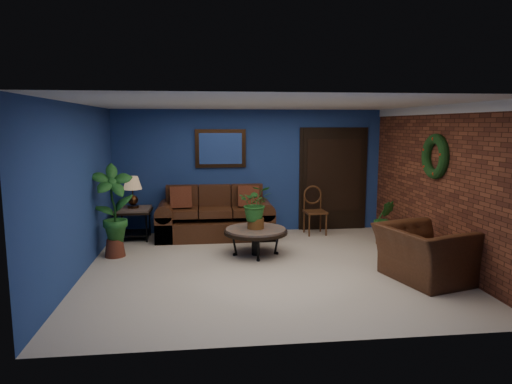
{
  "coord_description": "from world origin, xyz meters",
  "views": [
    {
      "loc": [
        -0.95,
        -6.77,
        2.2
      ],
      "look_at": [
        -0.1,
        0.55,
        1.11
      ],
      "focal_mm": 32.0,
      "sensor_mm": 36.0,
      "label": 1
    }
  ],
  "objects": [
    {
      "name": "armchair",
      "position": [
        2.15,
        -0.82,
        0.39
      ],
      "size": [
        1.32,
        1.42,
        0.77
      ],
      "primitive_type": "imported",
      "rotation": [
        0.0,
        0.0,
        1.84
      ],
      "color": "#452313",
      "rests_on": "ground"
    },
    {
      "name": "crown_molding",
      "position": [
        2.72,
        0.0,
        2.43
      ],
      "size": [
        0.03,
        5.0,
        0.14
      ],
      "primitive_type": "cube",
      "color": "white",
      "rests_on": "wall_right_brick"
    },
    {
      "name": "side_chair",
      "position": [
        1.27,
        2.12,
        0.55
      ],
      "size": [
        0.44,
        0.44,
        0.97
      ],
      "rotation": [
        0.0,
        0.0,
        0.08
      ],
      "color": "#543118",
      "rests_on": "ground"
    },
    {
      "name": "wall_right_brick",
      "position": [
        2.75,
        0.0,
        1.25
      ],
      "size": [
        0.04,
        5.0,
        2.5
      ],
      "primitive_type": "cube",
      "color": "brown",
      "rests_on": "ground"
    },
    {
      "name": "coffee_table",
      "position": [
        -0.09,
        0.71,
        0.4
      ],
      "size": [
        1.07,
        1.07,
        0.46
      ],
      "rotation": [
        0.0,
        0.0,
        -0.1
      ],
      "color": "#4F4A45",
      "rests_on": "ground"
    },
    {
      "name": "floor_plant",
      "position": [
        2.35,
        1.15,
        0.43
      ],
      "size": [
        0.4,
        0.34,
        0.82
      ],
      "color": "brown",
      "rests_on": "ground"
    },
    {
      "name": "coffee_plant",
      "position": [
        -0.09,
        0.71,
        0.87
      ],
      "size": [
        0.59,
        0.52,
        0.74
      ],
      "color": "brown",
      "rests_on": "coffee_table"
    },
    {
      "name": "wall_left",
      "position": [
        -2.75,
        0.0,
        1.25
      ],
      "size": [
        0.04,
        5.0,
        2.5
      ],
      "primitive_type": "cube",
      "color": "navy",
      "rests_on": "ground"
    },
    {
      "name": "closet_door",
      "position": [
        1.75,
        2.47,
        1.05
      ],
      "size": [
        1.44,
        0.06,
        2.18
      ],
      "primitive_type": "cube",
      "color": "black",
      "rests_on": "wall_back"
    },
    {
      "name": "table_lamp",
      "position": [
        -2.3,
        2.05,
        1.0
      ],
      "size": [
        0.35,
        0.35,
        0.59
      ],
      "color": "#3B2210",
      "rests_on": "end_table"
    },
    {
      "name": "wall_mirror",
      "position": [
        -0.6,
        2.46,
        1.72
      ],
      "size": [
        1.02,
        0.06,
        0.77
      ],
      "primitive_type": "cube",
      "color": "#3B2210",
      "rests_on": "wall_back"
    },
    {
      "name": "floor",
      "position": [
        0.0,
        0.0,
        0.0
      ],
      "size": [
        5.5,
        5.5,
        0.0
      ],
      "primitive_type": "plane",
      "color": "beige",
      "rests_on": "ground"
    },
    {
      "name": "ceiling",
      "position": [
        0.0,
        0.0,
        2.5
      ],
      "size": [
        5.5,
        5.0,
        0.02
      ],
      "primitive_type": "cube",
      "color": "silver",
      "rests_on": "wall_back"
    },
    {
      "name": "tall_plant",
      "position": [
        -2.45,
        0.89,
        0.85
      ],
      "size": [
        0.79,
        0.64,
        1.56
      ],
      "color": "#612B1B",
      "rests_on": "ground"
    },
    {
      "name": "end_table",
      "position": [
        -2.3,
        2.05,
        0.47
      ],
      "size": [
        0.67,
        0.67,
        0.62
      ],
      "color": "#4F4A45",
      "rests_on": "ground"
    },
    {
      "name": "wall_back",
      "position": [
        0.0,
        2.5,
        1.25
      ],
      "size": [
        5.5,
        0.04,
        2.5
      ],
      "primitive_type": "cube",
      "color": "navy",
      "rests_on": "ground"
    },
    {
      "name": "sofa",
      "position": [
        -0.74,
        2.08,
        0.33
      ],
      "size": [
        2.25,
        0.97,
        1.01
      ],
      "color": "#452313",
      "rests_on": "ground"
    },
    {
      "name": "wreath",
      "position": [
        2.69,
        0.05,
        1.7
      ],
      "size": [
        0.16,
        0.72,
        0.72
      ],
      "primitive_type": "torus",
      "rotation": [
        0.0,
        1.57,
        0.0
      ],
      "color": "black",
      "rests_on": "wall_right_brick"
    }
  ]
}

